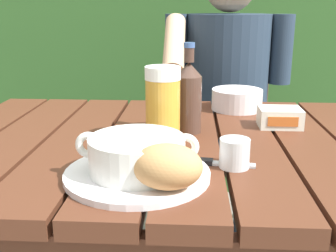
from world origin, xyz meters
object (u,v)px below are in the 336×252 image
object	(u,v)px
person_eating	(227,97)
water_glass_small	(236,153)
serving_plate	(139,174)
bread_roll	(169,167)
table_knife	(212,162)
soup_bowl	(138,153)
beer_bottle	(189,96)
butter_tub	(281,117)
chair_near_diner	(221,148)
beer_glass	(164,104)
diner_bowl	(238,99)

from	to	relation	value
person_eating	water_glass_small	xyz separation A→B (m)	(-0.05, -0.82, 0.06)
serving_plate	bread_roll	bearing A→B (deg)	-49.40
bread_roll	table_knife	size ratio (longest dim) A/B	0.85
soup_bowl	person_eating	bearing A→B (deg)	75.09
person_eating	beer_bottle	bearing A→B (deg)	-103.65
butter_tub	bread_roll	bearing A→B (deg)	-122.75
chair_near_diner	bread_roll	bearing A→B (deg)	-98.76
butter_tub	table_knife	world-z (taller)	butter_tub
serving_plate	water_glass_small	world-z (taller)	water_glass_small
serving_plate	soup_bowl	size ratio (longest dim) A/B	1.19
beer_bottle	butter_tub	size ratio (longest dim) A/B	2.04
beer_bottle	table_knife	world-z (taller)	beer_bottle
chair_near_diner	person_eating	bearing A→B (deg)	-90.80
chair_near_diner	soup_bowl	world-z (taller)	chair_near_diner
beer_glass	butter_tub	bearing A→B (deg)	24.24
person_eating	beer_bottle	size ratio (longest dim) A/B	5.67
person_eating	bread_roll	distance (m)	0.96
butter_tub	person_eating	bearing A→B (deg)	100.32
person_eating	bread_roll	world-z (taller)	person_eating
water_glass_small	person_eating	bearing A→B (deg)	86.52
soup_bowl	butter_tub	bearing A→B (deg)	46.68
water_glass_small	butter_tub	bearing A→B (deg)	63.28
water_glass_small	diner_bowl	xyz separation A→B (m)	(0.05, 0.47, 0.00)
beer_glass	water_glass_small	xyz separation A→B (m)	(0.15, -0.16, -0.06)
beer_glass	bread_roll	bearing A→B (deg)	-84.51
beer_glass	butter_tub	distance (m)	0.33
diner_bowl	soup_bowl	bearing A→B (deg)	-114.03
water_glass_small	chair_near_diner	bearing A→B (deg)	87.04
chair_near_diner	butter_tub	bearing A→B (deg)	-82.67
serving_plate	beer_glass	xyz separation A→B (m)	(0.03, 0.22, 0.08)
soup_bowl	diner_bowl	bearing A→B (deg)	65.97
bread_roll	beer_glass	world-z (taller)	beer_glass
serving_plate	beer_bottle	distance (m)	0.31
serving_plate	diner_bowl	size ratio (longest dim) A/B	1.77
soup_bowl	butter_tub	world-z (taller)	soup_bowl
table_knife	chair_near_diner	bearing A→B (deg)	84.51
table_knife	beer_glass	bearing A→B (deg)	126.65
beer_bottle	diner_bowl	size ratio (longest dim) A/B	1.45
water_glass_small	table_knife	distance (m)	0.05
diner_bowl	water_glass_small	bearing A→B (deg)	-96.37
chair_near_diner	beer_glass	bearing A→B (deg)	-103.34
chair_near_diner	soup_bowl	bearing A→B (deg)	-102.39
chair_near_diner	table_knife	distance (m)	1.06
water_glass_small	butter_tub	distance (m)	0.32
butter_tub	diner_bowl	distance (m)	0.20
soup_bowl	water_glass_small	world-z (taller)	soup_bowl
diner_bowl	table_knife	bearing A→B (deg)	-101.88
bread_roll	soup_bowl	bearing A→B (deg)	130.60
chair_near_diner	person_eating	distance (m)	0.34
soup_bowl	beer_bottle	bearing A→B (deg)	72.59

